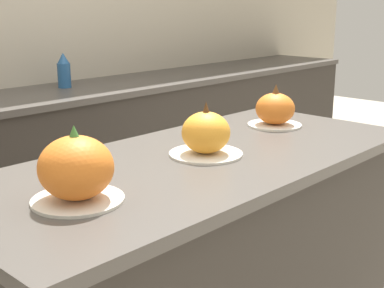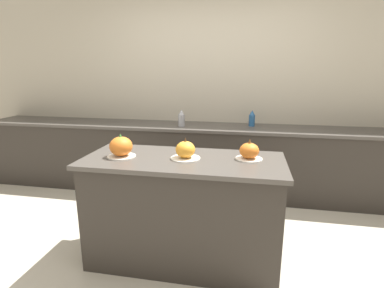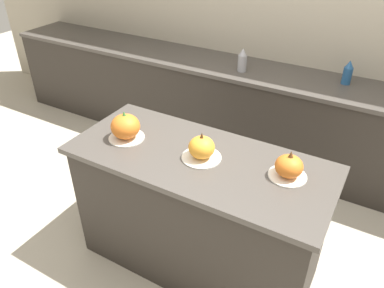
{
  "view_description": "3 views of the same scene",
  "coord_description": "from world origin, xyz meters",
  "px_view_note": "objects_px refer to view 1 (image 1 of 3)",
  "views": [
    {
      "loc": [
        -1.18,
        -1.08,
        1.36
      ],
      "look_at": [
        -0.08,
        -0.03,
        0.95
      ],
      "focal_mm": 50.0,
      "sensor_mm": 36.0,
      "label": 1
    },
    {
      "loc": [
        0.49,
        -2.18,
        1.57
      ],
      "look_at": [
        0.07,
        0.01,
        1.01
      ],
      "focal_mm": 28.0,
      "sensor_mm": 36.0,
      "label": 2
    },
    {
      "loc": [
        0.86,
        -1.57,
        2.14
      ],
      "look_at": [
        -0.02,
        -0.05,
        1.0
      ],
      "focal_mm": 35.0,
      "sensor_mm": 36.0,
      "label": 3
    }
  ],
  "objects_px": {
    "pumpkin_cake_center": "(206,135)",
    "pumpkin_cake_right": "(275,110)",
    "pumpkin_cake_left": "(76,170)",
    "bottle_short": "(64,71)"
  },
  "relations": [
    {
      "from": "pumpkin_cake_center",
      "to": "pumpkin_cake_right",
      "type": "xyz_separation_m",
      "value": [
        0.49,
        0.08,
        -0.0
      ]
    },
    {
      "from": "pumpkin_cake_left",
      "to": "pumpkin_cake_center",
      "type": "xyz_separation_m",
      "value": [
        0.51,
        0.05,
        -0.01
      ]
    },
    {
      "from": "pumpkin_cake_center",
      "to": "pumpkin_cake_right",
      "type": "relative_size",
      "value": 1.11
    },
    {
      "from": "bottle_short",
      "to": "pumpkin_cake_center",
      "type": "bearing_deg",
      "value": -108.22
    },
    {
      "from": "pumpkin_cake_right",
      "to": "bottle_short",
      "type": "height_order",
      "value": "bottle_short"
    },
    {
      "from": "pumpkin_cake_right",
      "to": "bottle_short",
      "type": "xyz_separation_m",
      "value": [
        0.02,
        1.47,
        0.02
      ]
    },
    {
      "from": "pumpkin_cake_center",
      "to": "pumpkin_cake_left",
      "type": "bearing_deg",
      "value": -174.96
    },
    {
      "from": "pumpkin_cake_center",
      "to": "pumpkin_cake_right",
      "type": "height_order",
      "value": "pumpkin_cake_center"
    },
    {
      "from": "bottle_short",
      "to": "pumpkin_cake_right",
      "type": "bearing_deg",
      "value": -90.88
    },
    {
      "from": "pumpkin_cake_left",
      "to": "pumpkin_cake_center",
      "type": "bearing_deg",
      "value": 5.04
    }
  ]
}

